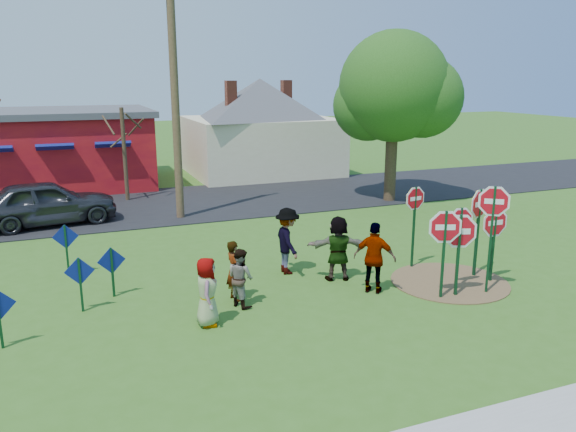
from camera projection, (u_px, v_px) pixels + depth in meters
name	position (u px, v px, depth m)	size (l,w,h in m)	color
ground	(285.00, 292.00, 14.80)	(120.00, 120.00, 0.00)	#36611B
road	(192.00, 203.00, 25.17)	(120.00, 7.50, 0.04)	black
dirt_patch	(449.00, 282.00, 15.50)	(3.20, 3.20, 0.03)	brown
red_building	(56.00, 148.00, 28.59)	(9.40, 7.69, 3.90)	maroon
cream_house	(260.00, 123.00, 32.29)	(9.40, 9.40, 6.50)	beige
stop_sign_a	(445.00, 235.00, 14.01)	(1.07, 0.43, 2.46)	#0F3A1F
stop_sign_b	(415.00, 206.00, 16.27)	(0.92, 0.15, 2.56)	#0F3A1F
stop_sign_c	(493.00, 215.00, 14.25)	(0.88, 0.65, 3.00)	#0F3A1F
stop_sign_d	(479.00, 211.00, 15.53)	(1.06, 0.38, 2.67)	#0F3A1F
stop_sign_e	(459.00, 238.00, 14.19)	(1.14, 0.41, 2.34)	#0F3A1F
stop_sign_f	(495.00, 227.00, 15.20)	(1.11, 0.07, 2.24)	#0F3A1F
stop_sign_g	(460.00, 230.00, 14.61)	(0.96, 0.12, 2.37)	#0F3A1F
blue_diamond_b	(80.00, 278.00, 13.40)	(0.70, 0.07, 1.37)	#0F3A1F
blue_diamond_c	(112.00, 266.00, 14.32)	(0.71, 0.11, 1.33)	#0F3A1F
blue_diamond_d	(66.00, 244.00, 15.85)	(0.71, 0.07, 1.50)	#0F3A1F
person_a	(207.00, 292.00, 12.67)	(0.79, 0.51, 1.61)	#445F98
person_b	(234.00, 271.00, 14.12)	(0.57, 0.37, 1.56)	#26655F
person_c	(241.00, 278.00, 13.76)	(0.72, 0.56, 1.47)	brown
person_d	(288.00, 241.00, 16.03)	(1.24, 0.71, 1.92)	#36373C
person_e	(375.00, 258.00, 14.57)	(1.11, 0.46, 1.90)	#452A56
person_f	(338.00, 248.00, 15.51)	(1.70, 0.54, 1.83)	#1B5634
suv	(46.00, 203.00, 21.17)	(2.03, 5.04, 1.72)	#2F2E33
utility_pole	(174.00, 83.00, 21.26)	(2.32, 1.05, 10.04)	#4C3823
leafy_tree	(396.00, 93.00, 24.50)	(5.28, 4.82, 7.50)	#382819
bare_tree_east	(124.00, 141.00, 24.99)	(1.80, 1.80, 4.20)	#382819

